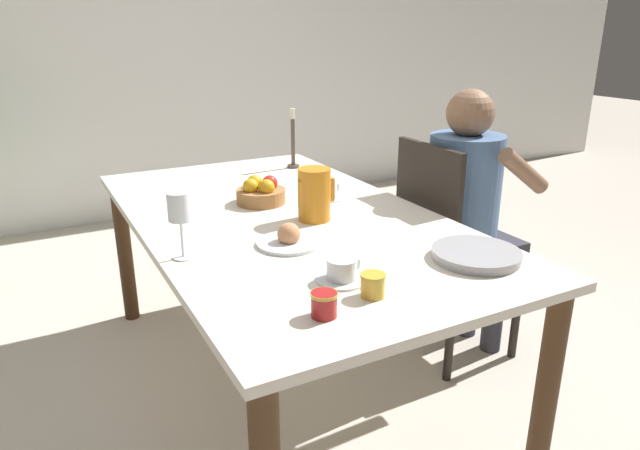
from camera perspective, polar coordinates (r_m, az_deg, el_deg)
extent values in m
plane|color=beige|center=(2.45, -3.22, -15.39)|extent=(20.00, 20.00, 0.00)
cube|color=white|center=(4.44, -18.21, 17.21)|extent=(10.00, 0.06, 2.60)
cube|color=silver|center=(2.13, -3.57, 0.56)|extent=(1.04, 1.87, 0.03)
cylinder|color=#472D19|center=(1.92, 21.70, -15.31)|extent=(0.07, 0.07, 0.70)
cylinder|color=#472D19|center=(2.93, -18.93, -2.69)|extent=(0.07, 0.07, 0.70)
cylinder|color=#472D19|center=(3.18, -2.58, 0.11)|extent=(0.07, 0.07, 0.70)
cylinder|color=black|center=(2.88, 13.72, -5.72)|extent=(0.04, 0.04, 0.40)
cylinder|color=black|center=(2.65, 19.03, -8.58)|extent=(0.04, 0.04, 0.40)
cylinder|color=black|center=(2.67, 7.69, -7.44)|extent=(0.04, 0.04, 0.40)
cylinder|color=black|center=(2.42, 12.87, -10.82)|extent=(0.04, 0.04, 0.40)
cube|color=black|center=(2.56, 13.71, -3.73)|extent=(0.42, 0.42, 0.03)
cube|color=black|center=(2.34, 10.61, 1.58)|extent=(0.03, 0.39, 0.52)
cylinder|color=#33333D|center=(2.77, 14.72, -6.50)|extent=(0.09, 0.09, 0.43)
cylinder|color=#33333D|center=(2.67, 17.03, -7.75)|extent=(0.09, 0.09, 0.43)
cube|color=#33333D|center=(2.57, 15.16, -2.28)|extent=(0.30, 0.34, 0.11)
cylinder|color=#4C6B93|center=(2.43, 14.17, 3.39)|extent=(0.30, 0.30, 0.46)
sphere|color=brown|center=(2.36, 14.80, 10.76)|extent=(0.19, 0.19, 0.19)
cylinder|color=brown|center=(2.32, 19.69, 5.08)|extent=(0.25, 0.06, 0.20)
cylinder|color=orange|center=(2.05, -0.59, 3.07)|extent=(0.12, 0.12, 0.19)
cube|color=orange|center=(2.08, 1.10, 3.57)|extent=(0.02, 0.02, 0.09)
cone|color=orange|center=(2.01, -1.79, 4.98)|extent=(0.04, 0.04, 0.04)
cylinder|color=white|center=(1.79, -13.47, -3.12)|extent=(0.07, 0.07, 0.00)
cylinder|color=white|center=(1.77, -13.63, -1.31)|extent=(0.01, 0.01, 0.12)
cylinder|color=white|center=(1.73, -13.89, 1.82)|extent=(0.07, 0.07, 0.09)
cylinder|color=silver|center=(1.59, 2.17, -5.46)|extent=(0.14, 0.14, 0.01)
cylinder|color=silver|center=(1.58, 2.18, -4.38)|extent=(0.09, 0.09, 0.06)
cube|color=silver|center=(1.60, 3.72, -3.94)|extent=(0.01, 0.01, 0.03)
cylinder|color=silver|center=(2.33, 0.64, 2.76)|extent=(0.14, 0.14, 0.01)
cylinder|color=silver|center=(2.32, 0.65, 3.54)|extent=(0.09, 0.09, 0.06)
cube|color=silver|center=(2.35, 1.71, 3.76)|extent=(0.01, 0.01, 0.03)
cylinder|color=#9E9EA3|center=(1.79, 15.34, -3.06)|extent=(0.26, 0.26, 0.02)
cylinder|color=#9E9EA3|center=(1.78, 15.38, -2.62)|extent=(0.27, 0.27, 0.01)
cylinder|color=silver|center=(1.84, -3.12, -1.80)|extent=(0.21, 0.21, 0.01)
sphere|color=tan|center=(1.83, -3.14, -0.92)|extent=(0.07, 0.07, 0.07)
cylinder|color=gold|center=(1.49, 5.31, -6.02)|extent=(0.06, 0.06, 0.06)
cylinder|color=gold|center=(1.48, 5.34, -5.06)|extent=(0.07, 0.07, 0.01)
cylinder|color=#A81E1E|center=(1.39, 0.40, -7.95)|extent=(0.06, 0.06, 0.06)
cylinder|color=gold|center=(1.38, 0.40, -6.94)|extent=(0.07, 0.07, 0.01)
cylinder|color=#9E6B3D|center=(2.28, -5.93, 2.88)|extent=(0.19, 0.19, 0.06)
sphere|color=red|center=(2.29, -5.04, 4.20)|extent=(0.06, 0.06, 0.06)
sphere|color=gold|center=(2.30, -6.53, 4.24)|extent=(0.06, 0.06, 0.06)
sphere|color=gold|center=(2.24, -6.96, 3.85)|extent=(0.06, 0.06, 0.06)
sphere|color=gold|center=(2.23, -5.36, 3.79)|extent=(0.06, 0.06, 0.06)
cylinder|color=#4C4238|center=(2.85, -2.68, 5.91)|extent=(0.06, 0.06, 0.01)
cylinder|color=#4C4238|center=(2.82, -2.72, 8.29)|extent=(0.02, 0.02, 0.23)
cylinder|color=beige|center=(2.80, -2.76, 11.07)|extent=(0.02, 0.02, 0.05)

